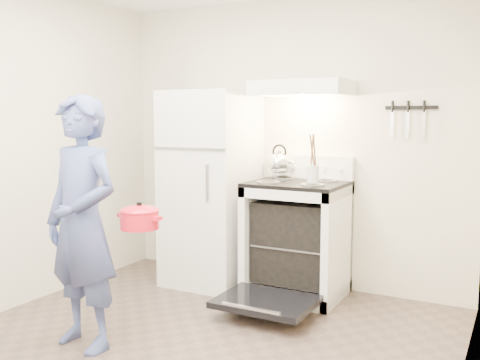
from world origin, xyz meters
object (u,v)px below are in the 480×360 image
Objects in this scene: tea_kettle at (279,162)px; stove_body at (297,241)px; dutch_oven at (140,220)px; person at (82,223)px; refrigerator at (211,188)px.

stove_body is at bearing -33.60° from tea_kettle.
tea_kettle reaches higher than dutch_oven.
stove_body is 0.57× the size of person.
tea_kettle is (-0.23, 0.15, 0.64)m from stove_body.
dutch_oven is at bearing 42.84° from person.
person is 0.36m from dutch_oven.
tea_kettle is 0.91× the size of dutch_oven.
stove_body is 1.51m from dutch_oven.
refrigerator is at bearing 101.53° from dutch_oven.
refrigerator is 5.30× the size of dutch_oven.
stove_body is 0.70m from tea_kettle.
stove_body is 3.14× the size of tea_kettle.
refrigerator reaches higher than tea_kettle.
tea_kettle reaches higher than stove_body.
refrigerator is 0.65m from tea_kettle.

